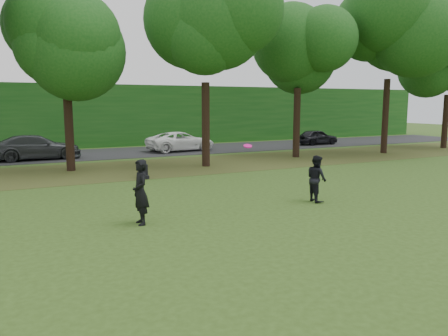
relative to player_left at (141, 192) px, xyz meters
name	(u,v)px	position (x,y,z in m)	size (l,w,h in m)	color
ground	(257,233)	(2.55, -2.28, -0.95)	(120.00, 120.00, 0.00)	#2E4515
leaf_litter	(132,169)	(2.55, 10.72, -0.94)	(60.00, 7.00, 0.01)	#3F3416
street	(103,154)	(2.55, 18.72, -0.94)	(70.00, 7.00, 0.02)	black
far_hedge	(87,116)	(2.55, 24.72, 1.55)	(70.00, 3.00, 5.00)	#154B15
player_left	(141,192)	(0.00, 0.00, 0.00)	(0.69, 0.45, 1.90)	black
player_right	(317,179)	(6.44, 0.13, -0.12)	(0.81, 0.63, 1.67)	black
parked_cars	(86,146)	(1.29, 17.59, -0.22)	(38.70, 3.41, 1.53)	black
frisbee	(248,146)	(3.43, -0.18, 1.20)	(0.36, 0.34, 0.14)	#DA1282
seated_person	(143,171)	(2.29, 7.75, -0.64)	(0.48, 0.77, 0.83)	black
tree_line	(121,16)	(2.21, 10.66, 6.90)	(55.30, 7.90, 12.31)	black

